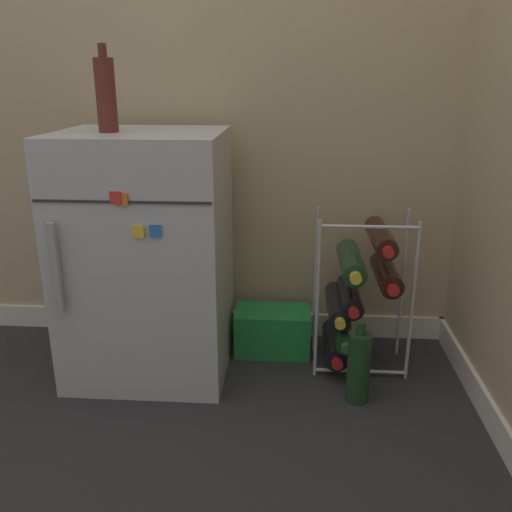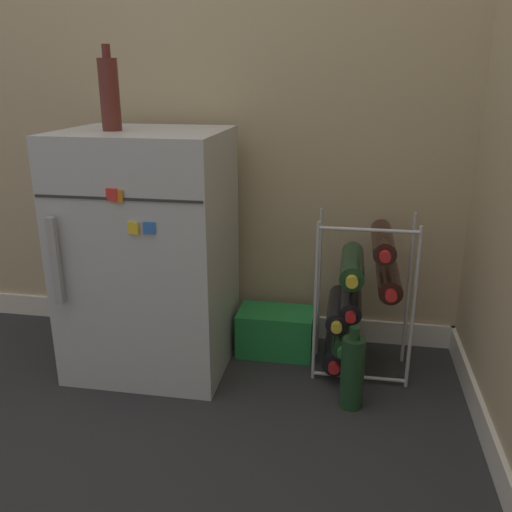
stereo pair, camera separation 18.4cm
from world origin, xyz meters
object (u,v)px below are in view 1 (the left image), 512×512
(mini_fridge, at_px, (147,256))
(wine_rack, at_px, (355,292))
(soda_box, at_px, (273,331))
(fridge_top_bottle, at_px, (106,94))
(loose_bottle_floor, at_px, (359,366))

(mini_fridge, xyz_separation_m, wine_rack, (0.71, 0.06, -0.13))
(wine_rack, relative_size, soda_box, 2.01)
(wine_rack, height_order, soda_box, wine_rack)
(wine_rack, bearing_deg, soda_box, 164.34)
(mini_fridge, height_order, fridge_top_bottle, fridge_top_bottle)
(fridge_top_bottle, xyz_separation_m, loose_bottle_floor, (0.79, -0.14, -0.82))
(mini_fridge, relative_size, soda_box, 2.98)
(mini_fridge, relative_size, loose_bottle_floor, 3.02)
(wine_rack, height_order, loose_bottle_floor, wine_rack)
(fridge_top_bottle, distance_m, loose_bottle_floor, 1.15)
(mini_fridge, relative_size, wine_rack, 1.48)
(wine_rack, height_order, fridge_top_bottle, fridge_top_bottle)
(fridge_top_bottle, relative_size, loose_bottle_floor, 0.94)
(soda_box, xyz_separation_m, loose_bottle_floor, (0.29, -0.31, 0.04))
(fridge_top_bottle, bearing_deg, soda_box, 18.92)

